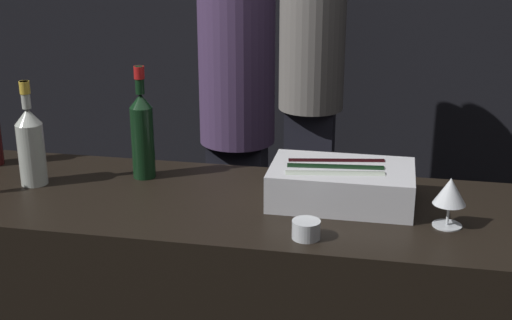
# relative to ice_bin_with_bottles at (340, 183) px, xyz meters

# --- Properties ---
(ice_bin_with_bottles) EXTENTS (0.41, 0.26, 0.12)m
(ice_bin_with_bottles) POSITION_rel_ice_bin_with_bottles_xyz_m (0.00, 0.00, 0.00)
(ice_bin_with_bottles) COLOR silver
(ice_bin_with_bottles) RESTS_ON bar_counter
(wine_glass) EXTENTS (0.09, 0.09, 0.14)m
(wine_glass) POSITION_rel_ice_bin_with_bottles_xyz_m (0.30, -0.11, 0.04)
(wine_glass) COLOR silver
(wine_glass) RESTS_ON bar_counter
(candle_votive) EXTENTS (0.07, 0.07, 0.05)m
(candle_votive) POSITION_rel_ice_bin_with_bottles_xyz_m (-0.06, -0.26, -0.04)
(candle_votive) COLOR silver
(candle_votive) RESTS_ON bar_counter
(red_wine_bottle_burgundy) EXTENTS (0.07, 0.07, 0.36)m
(red_wine_bottle_burgundy) POSITION_rel_ice_bin_with_bottles_xyz_m (-0.63, 0.09, 0.09)
(red_wine_bottle_burgundy) COLOR black
(red_wine_bottle_burgundy) RESTS_ON bar_counter
(rose_wine_bottle) EXTENTS (0.08, 0.08, 0.33)m
(rose_wine_bottle) POSITION_rel_ice_bin_with_bottles_xyz_m (-0.95, -0.03, 0.07)
(rose_wine_bottle) COLOR #B2B7AD
(rose_wine_bottle) RESTS_ON bar_counter
(person_in_hoodie) EXTENTS (0.33, 0.33, 1.78)m
(person_in_hoodie) POSITION_rel_ice_bin_with_bottles_xyz_m (-0.53, 0.99, -0.03)
(person_in_hoodie) COLOR black
(person_in_hoodie) RESTS_ON ground_plane
(person_blond_tee) EXTENTS (0.35, 0.35, 1.69)m
(person_blond_tee) POSITION_rel_ice_bin_with_bottles_xyz_m (-0.30, 1.81, -0.10)
(person_blond_tee) COLOR black
(person_blond_tee) RESTS_ON ground_plane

